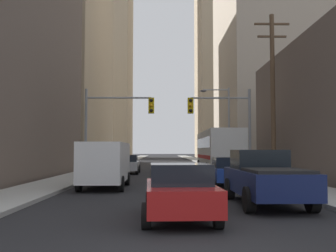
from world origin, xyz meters
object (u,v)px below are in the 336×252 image
(sedan_red, at_px, (180,191))
(traffic_signal_near_left, at_px, (116,117))
(pickup_truck_navy, at_px, (265,178))
(city_bus, at_px, (218,150))
(sedan_silver, at_px, (127,164))
(sedan_blue, at_px, (229,171))
(cargo_van_white, at_px, (105,162))
(traffic_signal_near_right, at_px, (223,118))

(sedan_red, bearing_deg, traffic_signal_near_left, 102.61)
(pickup_truck_navy, relative_size, traffic_signal_near_left, 0.90)
(city_bus, height_order, sedan_silver, city_bus)
(pickup_truck_navy, xyz_separation_m, sedan_silver, (-6.36, 18.71, -0.16))
(sedan_blue, bearing_deg, sedan_silver, 118.95)
(cargo_van_white, xyz_separation_m, traffic_signal_near_right, (6.88, 6.82, 2.78))
(pickup_truck_navy, xyz_separation_m, sedan_blue, (-0.05, 7.30, -0.16))
(city_bus, distance_m, sedan_blue, 11.44)
(sedan_silver, bearing_deg, cargo_van_white, -90.10)
(city_bus, distance_m, pickup_truck_navy, 18.69)
(sedan_blue, distance_m, sedan_silver, 13.05)
(sedan_blue, relative_size, traffic_signal_near_left, 0.70)
(sedan_blue, relative_size, sedan_silver, 0.99)
(cargo_van_white, bearing_deg, sedan_blue, 10.64)
(city_bus, xyz_separation_m, sedan_silver, (-7.36, 0.08, -1.16))
(cargo_van_white, bearing_deg, sedan_silver, 89.90)
(sedan_silver, relative_size, traffic_signal_near_left, 0.70)
(sedan_blue, height_order, traffic_signal_near_left, traffic_signal_near_left)
(sedan_silver, bearing_deg, traffic_signal_near_left, -92.78)
(pickup_truck_navy, bearing_deg, sedan_red, -135.97)
(city_bus, xyz_separation_m, sedan_blue, (-1.05, -11.34, -1.16))
(pickup_truck_navy, xyz_separation_m, sedan_red, (-3.08, -2.98, -0.16))
(pickup_truck_navy, bearing_deg, sedan_blue, 90.38)
(pickup_truck_navy, height_order, traffic_signal_near_left, traffic_signal_near_left)
(cargo_van_white, xyz_separation_m, traffic_signal_near_left, (-0.26, 6.82, 2.80))
(pickup_truck_navy, distance_m, traffic_signal_near_right, 13.31)
(cargo_van_white, distance_m, sedan_silver, 12.62)
(city_bus, relative_size, pickup_truck_navy, 2.13)
(sedan_blue, xyz_separation_m, traffic_signal_near_right, (0.55, 5.63, 3.29))
(city_bus, xyz_separation_m, traffic_signal_near_left, (-7.64, -5.70, 2.15))
(pickup_truck_navy, relative_size, sedan_red, 1.27)
(city_bus, distance_m, traffic_signal_near_left, 9.78)
(traffic_signal_near_left, relative_size, traffic_signal_near_right, 1.00)
(cargo_van_white, bearing_deg, city_bus, 59.49)
(sedan_red, relative_size, sedan_blue, 1.01)
(city_bus, bearing_deg, sedan_blue, -95.27)
(city_bus, height_order, sedan_blue, city_bus)
(city_bus, height_order, traffic_signal_near_left, traffic_signal_near_left)
(sedan_red, height_order, sedan_silver, same)
(city_bus, distance_m, traffic_signal_near_right, 6.11)
(sedan_red, bearing_deg, cargo_van_white, 109.96)
(traffic_signal_near_left, bearing_deg, cargo_van_white, -87.82)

